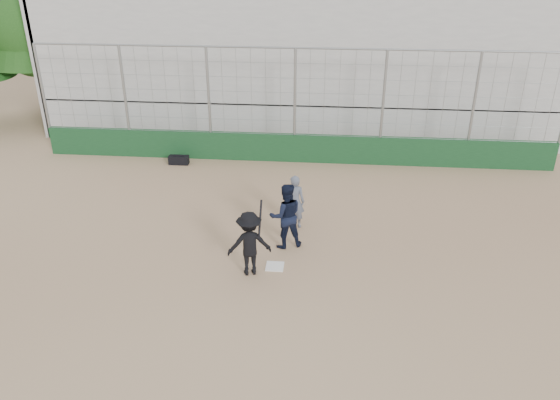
# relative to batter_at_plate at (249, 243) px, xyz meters

# --- Properties ---
(ground) EXTENTS (90.00, 90.00, 0.00)m
(ground) POSITION_rel_batter_at_plate_xyz_m (0.57, 0.30, -0.81)
(ground) COLOR #856448
(ground) RESTS_ON ground
(home_plate) EXTENTS (0.44, 0.44, 0.02)m
(home_plate) POSITION_rel_batter_at_plate_xyz_m (0.57, 0.30, -0.80)
(home_plate) COLOR white
(home_plate) RESTS_ON ground
(backstop) EXTENTS (18.10, 0.25, 4.04)m
(backstop) POSITION_rel_batter_at_plate_xyz_m (0.57, 7.30, 0.15)
(backstop) COLOR #12381B
(backstop) RESTS_ON ground
(bleachers) EXTENTS (20.25, 6.70, 6.98)m
(bleachers) POSITION_rel_batter_at_plate_xyz_m (0.57, 12.25, 2.11)
(bleachers) COLOR #A2A2A2
(bleachers) RESTS_ON ground
(tree_left) EXTENTS (4.48, 4.48, 7.00)m
(tree_left) POSITION_rel_batter_at_plate_xyz_m (-10.43, 11.30, 3.58)
(tree_left) COLOR #3B2A15
(tree_left) RESTS_ON ground
(batter_at_plate) EXTENTS (1.17, 0.86, 1.79)m
(batter_at_plate) POSITION_rel_batter_at_plate_xyz_m (0.00, 0.00, 0.00)
(batter_at_plate) COLOR black
(batter_at_plate) RESTS_ON ground
(catcher_crouched) EXTENTS (1.05, 0.93, 1.20)m
(catcher_crouched) POSITION_rel_batter_at_plate_xyz_m (0.76, 1.30, -0.21)
(catcher_crouched) COLOR black
(catcher_crouched) RESTS_ON ground
(umpire) EXTENTS (0.60, 0.43, 1.39)m
(umpire) POSITION_rel_batter_at_plate_xyz_m (0.90, 2.42, -0.12)
(umpire) COLOR #535A6A
(umpire) RESTS_ON ground
(equipment_bag) EXTENTS (0.71, 0.31, 0.34)m
(equipment_bag) POSITION_rel_batter_at_plate_xyz_m (-3.50, 6.65, -0.66)
(equipment_bag) COLOR black
(equipment_bag) RESTS_ON ground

